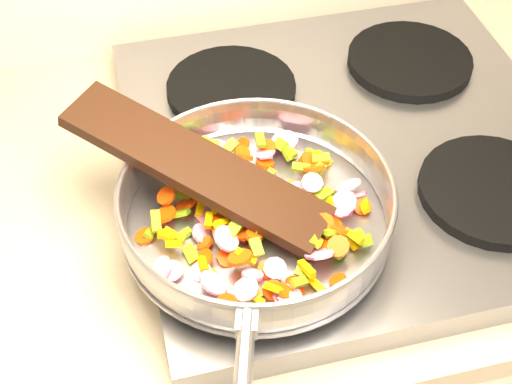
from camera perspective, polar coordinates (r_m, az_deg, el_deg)
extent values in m
cube|color=#939399|center=(1.01, 7.60, 3.32)|extent=(0.60, 0.60, 0.04)
cylinder|color=black|center=(0.86, 2.02, -3.11)|extent=(0.19, 0.19, 0.02)
cylinder|color=black|center=(0.96, 18.45, 0.13)|extent=(0.19, 0.19, 0.02)
cylinder|color=black|center=(1.06, -1.99, 8.30)|extent=(0.19, 0.19, 0.02)
cylinder|color=black|center=(1.13, 12.18, 10.24)|extent=(0.19, 0.19, 0.02)
cylinder|color=#9E9EA5|center=(0.86, 0.00, -2.36)|extent=(0.32, 0.32, 0.01)
torus|color=#9E9EA5|center=(0.83, 0.00, -1.00)|extent=(0.37, 0.37, 0.05)
torus|color=#9E9EA5|center=(0.82, 0.00, 0.19)|extent=(0.32, 0.32, 0.01)
cube|color=#9E9EA5|center=(0.72, -0.73, -10.34)|extent=(0.03, 0.04, 0.02)
cylinder|color=#EF3D06|center=(0.91, -1.10, 3.14)|extent=(0.03, 0.03, 0.02)
cylinder|color=#EF3D06|center=(0.84, -2.72, -2.03)|extent=(0.03, 0.03, 0.02)
cube|color=#EFA803|center=(0.91, -5.57, 2.71)|extent=(0.02, 0.02, 0.01)
cylinder|color=#BE1256|center=(0.84, -4.31, -3.38)|extent=(0.03, 0.03, 0.02)
cube|color=#EFA803|center=(0.79, 1.35, -6.21)|extent=(0.02, 0.02, 0.01)
cylinder|color=#BE1256|center=(0.94, -2.98, 3.45)|extent=(0.04, 0.05, 0.02)
cube|color=#6B9514|center=(0.83, -2.17, -3.81)|extent=(0.02, 0.02, 0.02)
cylinder|color=#BE1256|center=(0.87, 7.32, 0.52)|extent=(0.05, 0.04, 0.03)
cylinder|color=#BE1256|center=(0.82, 3.31, -3.30)|extent=(0.04, 0.04, 0.02)
cylinder|color=#BE1256|center=(0.76, 2.62, -8.50)|extent=(0.03, 0.03, 0.01)
cylinder|color=#EF3D06|center=(0.79, 0.96, -6.24)|extent=(0.03, 0.03, 0.01)
cube|color=#6B9514|center=(0.92, 2.77, 3.02)|extent=(0.02, 0.02, 0.02)
cylinder|color=#BE1256|center=(0.89, -5.00, 2.14)|extent=(0.04, 0.04, 0.03)
cylinder|color=#EF3D06|center=(0.82, 5.49, -3.96)|extent=(0.04, 0.04, 0.01)
cylinder|color=#EF3D06|center=(0.91, 0.75, 2.29)|extent=(0.03, 0.02, 0.01)
cube|color=#6B9514|center=(0.83, 1.72, -2.80)|extent=(0.02, 0.02, 0.02)
cube|color=#EFA803|center=(0.83, 7.58, -3.77)|extent=(0.02, 0.03, 0.02)
cylinder|color=#BE1256|center=(0.81, -2.40, -3.74)|extent=(0.04, 0.05, 0.03)
cube|color=#6B9514|center=(0.82, 6.68, -4.92)|extent=(0.02, 0.02, 0.01)
cube|color=#6B9514|center=(0.86, -1.43, -1.18)|extent=(0.03, 0.01, 0.02)
cylinder|color=#BE1256|center=(0.77, -0.81, -7.80)|extent=(0.04, 0.04, 0.02)
cylinder|color=#EF3D06|center=(0.82, 5.43, -2.55)|extent=(0.03, 0.03, 0.02)
cube|color=#6B9514|center=(0.82, 6.10, -3.32)|extent=(0.02, 0.02, 0.01)
cube|color=#EFA803|center=(0.83, -2.76, -2.50)|extent=(0.02, 0.02, 0.02)
cube|color=#6B9514|center=(0.92, -3.44, 3.77)|extent=(0.02, 0.01, 0.01)
cylinder|color=#BE1256|center=(0.88, 8.08, -0.17)|extent=(0.03, 0.03, 0.03)
cylinder|color=#EF3D06|center=(0.82, -2.57, -3.16)|extent=(0.04, 0.04, 0.02)
cube|color=#EFA803|center=(0.83, 4.53, -1.56)|extent=(0.03, 0.01, 0.01)
cylinder|color=#EF3D06|center=(0.91, 4.03, 2.25)|extent=(0.03, 0.03, 0.02)
cube|color=#EFA803|center=(0.86, -1.24, -0.34)|extent=(0.01, 0.02, 0.02)
cube|color=#EFA803|center=(0.84, 2.12, -2.54)|extent=(0.02, 0.02, 0.01)
cube|color=#EFA803|center=(0.79, 4.07, -6.13)|extent=(0.01, 0.03, 0.01)
cube|color=#6B9514|center=(0.92, 0.33, 4.18)|extent=(0.01, 0.02, 0.01)
cylinder|color=#BE1256|center=(0.85, 6.99, -0.95)|extent=(0.04, 0.04, 0.03)
cube|color=#6B9514|center=(0.82, 6.04, -3.17)|extent=(0.02, 0.02, 0.02)
cube|color=#EFA803|center=(0.80, -0.86, -5.18)|extent=(0.03, 0.02, 0.02)
cylinder|color=#EF3D06|center=(0.86, -7.21, -0.29)|extent=(0.03, 0.03, 0.02)
cylinder|color=#EF3D06|center=(0.85, -7.29, -1.79)|extent=(0.04, 0.04, 0.02)
cube|color=#EFA803|center=(0.88, -6.75, 0.26)|extent=(0.02, 0.02, 0.02)
cube|color=#6B9514|center=(0.92, -4.24, 3.93)|extent=(0.02, 0.02, 0.01)
cylinder|color=#EF3D06|center=(0.90, -4.06, 2.58)|extent=(0.03, 0.03, 0.02)
cube|color=#EFA803|center=(0.82, -7.22, -3.42)|extent=(0.02, 0.01, 0.01)
cylinder|color=#BE1256|center=(0.87, 4.52, 0.76)|extent=(0.04, 0.04, 0.02)
cylinder|color=#EF3D06|center=(0.93, -1.17, 3.67)|extent=(0.03, 0.04, 0.03)
cylinder|color=#BE1256|center=(0.87, 3.51, 0.36)|extent=(0.03, 0.03, 0.02)
cube|color=#EFA803|center=(0.81, -6.57, -4.14)|extent=(0.02, 0.02, 0.01)
cylinder|color=#EF3D06|center=(0.90, -6.40, 2.68)|extent=(0.03, 0.03, 0.02)
cube|color=#6B9514|center=(0.83, 8.70, -3.88)|extent=(0.02, 0.02, 0.02)
cylinder|color=#BE1256|center=(0.81, -7.61, -6.11)|extent=(0.04, 0.04, 0.03)
cylinder|color=#BE1256|center=(0.80, 5.07, -4.97)|extent=(0.05, 0.04, 0.03)
cylinder|color=#BE1256|center=(0.92, 0.72, 3.17)|extent=(0.03, 0.03, 0.01)
cube|color=#EFA803|center=(0.88, 4.58, 0.08)|extent=(0.03, 0.01, 0.01)
cube|color=#EFA803|center=(0.86, 6.24, -0.99)|extent=(0.02, 0.02, 0.02)
cylinder|color=#EF3D06|center=(0.78, 1.37, -7.88)|extent=(0.03, 0.03, 0.02)
cylinder|color=#BE1256|center=(0.84, -0.83, -3.16)|extent=(0.04, 0.03, 0.03)
cube|color=#EFA803|center=(0.83, -8.02, -2.32)|extent=(0.01, 0.03, 0.02)
cylinder|color=#BE1256|center=(0.88, 2.17, -0.06)|extent=(0.04, 0.03, 0.03)
cube|color=#6B9514|center=(0.89, 5.12, 1.87)|extent=(0.02, 0.02, 0.01)
cube|color=#6B9514|center=(0.93, 4.60, 3.09)|extent=(0.02, 0.02, 0.01)
cylinder|color=#BE1256|center=(0.86, -0.67, -1.32)|extent=(0.05, 0.04, 0.03)
cube|color=#EFA803|center=(0.84, -2.99, -1.12)|extent=(0.02, 0.02, 0.02)
cylinder|color=#BE1256|center=(0.93, 2.31, 3.77)|extent=(0.04, 0.03, 0.03)
cube|color=#6B9514|center=(0.87, 0.95, 1.26)|extent=(0.02, 0.02, 0.01)
cube|color=#EFA803|center=(0.80, -3.88, -6.33)|extent=(0.02, 0.02, 0.01)
cube|color=#EFA803|center=(0.93, -3.29, 3.01)|extent=(0.03, 0.01, 0.02)
cylinder|color=#EF3D06|center=(0.85, -8.91, -3.52)|extent=(0.03, 0.03, 0.02)
cylinder|color=#EF3D06|center=(0.94, -3.52, 3.41)|extent=(0.02, 0.03, 0.02)
cylinder|color=#BE1256|center=(0.84, 5.11, -1.85)|extent=(0.04, 0.04, 0.03)
cylinder|color=#BE1256|center=(0.87, -3.87, -0.87)|extent=(0.03, 0.03, 0.01)
cube|color=#EFA803|center=(0.87, -3.13, -0.84)|extent=(0.02, 0.01, 0.01)
cube|color=#EFA803|center=(0.87, -1.68, -0.70)|extent=(0.02, 0.02, 0.01)
cylinder|color=#EF3D06|center=(0.88, 4.66, 1.93)|extent=(0.04, 0.03, 0.03)
cube|color=#EFA803|center=(0.83, 3.20, -3.96)|extent=(0.01, 0.03, 0.02)
cube|color=#6B9514|center=(0.84, 0.43, -1.60)|extent=(0.02, 0.02, 0.01)
cylinder|color=#EF3D06|center=(0.91, 4.21, 2.64)|extent=(0.03, 0.02, 0.02)
cylinder|color=#EF3D06|center=(0.83, 6.75, -3.01)|extent=(0.03, 0.03, 0.03)
cube|color=#EFA803|center=(0.80, -4.24, -5.77)|extent=(0.01, 0.02, 0.01)
cylinder|color=#BE1256|center=(0.78, -0.28, -6.65)|extent=(0.03, 0.03, 0.02)
cube|color=#6B9514|center=(0.93, 4.52, 2.92)|extent=(0.03, 0.02, 0.01)
cylinder|color=#EF3D06|center=(0.81, -0.19, -3.50)|extent=(0.03, 0.03, 0.01)
cylinder|color=#EF3D06|center=(0.79, 6.59, -7.04)|extent=(0.03, 0.03, 0.02)
cylinder|color=#EF3D06|center=(0.77, -2.34, -9.01)|extent=(0.03, 0.03, 0.03)
cylinder|color=#BE1256|center=(0.89, -2.95, 0.60)|extent=(0.04, 0.04, 0.03)
cylinder|color=#EF3D06|center=(0.81, 6.61, -4.33)|extent=(0.03, 0.03, 0.02)
cube|color=#6B9514|center=(0.86, -3.19, -1.01)|extent=(0.02, 0.02, 0.01)
cylinder|color=#EF3D06|center=(0.90, -0.84, 2.81)|extent=(0.02, 0.02, 0.02)
cube|color=#6B9514|center=(0.80, 0.02, -4.44)|extent=(0.01, 0.02, 0.01)
cylinder|color=#EF3D06|center=(0.87, -4.71, 0.12)|extent=(0.03, 0.03, 0.02)
cube|color=#EFA803|center=(0.90, -2.77, 2.90)|extent=(0.02, 0.02, 0.01)
cube|color=#6B9514|center=(0.89, 3.60, 1.95)|extent=(0.03, 0.02, 0.01)
cylinder|color=#BE1256|center=(0.89, -1.29, 1.75)|extent=(0.03, 0.04, 0.02)
cylinder|color=#BE1256|center=(0.86, -0.76, 0.14)|extent=(0.03, 0.03, 0.02)
cylinder|color=#EF3D06|center=(0.83, -0.92, -3.20)|extent=(0.03, 0.04, 0.02)
cylinder|color=#EF3D06|center=(0.88, 2.27, 0.30)|extent=(0.03, 0.03, 0.02)
cylinder|color=#EF3D06|center=(0.92, 0.98, 3.57)|extent=(0.03, 0.02, 0.02)
cube|color=#6B9514|center=(0.83, -2.80, -3.22)|extent=(0.02, 0.01, 0.01)
cube|color=#6B9514|center=(0.78, -0.13, -7.74)|extent=(0.02, 0.02, 0.02)
cube|color=#EFA803|center=(0.79, 4.88, -7.45)|extent=(0.02, 0.02, 0.01)
cylinder|color=#BE1256|center=(0.86, -3.82, -1.86)|extent=(0.04, 0.04, 0.01)
cylinder|color=#BE1256|center=(0.78, 1.53, -6.11)|extent=(0.03, 0.03, 0.01)
cube|color=#EFA803|center=(0.84, -6.60, -3.46)|extent=(0.03, 0.02, 0.01)
cube|color=#EFA803|center=(0.77, 1.38, -7.71)|extent=(0.02, 0.02, 0.02)
cube|color=#EFA803|center=(0.92, 5.42, 2.71)|extent=(0.02, 0.03, 0.02)
cube|color=#6B9514|center=(0.80, 3.74, -6.22)|extent=(0.02, 0.02, 0.01)
cylinder|color=#EF3D06|center=(0.84, -1.26, -1.65)|extent=(0.04, 0.04, 0.01)
cube|color=#EFA803|center=(0.83, -3.81, -2.27)|extent=(0.01, 0.02, 0.01)
cube|color=#6B9514|center=(0.90, -5.34, 1.73)|extent=(0.02, 0.02, 0.02)
cylinder|color=#EF3D06|center=(0.81, -4.25, -5.40)|extent=(0.03, 0.04, 0.03)
cylinder|color=#BE1256|center=(0.79, -3.45, -7.27)|extent=(0.04, 0.04, 0.03)
cube|color=#6B9514|center=(0.92, 2.00, 3.82)|extent=(0.02, 0.02, 0.02)
cube|color=#6B9514|center=(0.91, 2.75, 3.30)|extent=(0.02, 0.02, 0.02)
cube|color=#6B9514|center=(0.91, -2.07, 3.66)|extent=(0.03, 0.02, 0.02)
cube|color=#6B9514|center=(0.82, -1.93, -3.14)|extent=(0.03, 0.03, 0.02)
cylinder|color=#EF3D06|center=(0.87, -5.60, -0.93)|extent=(0.03, 0.03, 0.03)
cylinder|color=#BE1256|center=(0.77, 2.57, -8.42)|extent=(0.05, 0.05, 0.01)
cylinder|color=#EF3D06|center=(0.88, 0.73, 0.42)|extent=(0.03, 0.03, 0.01)
cube|color=#EFA803|center=(0.86, -4.50, -1.21)|extent=(0.02, 0.03, 0.02)
cylinder|color=#EF3D06|center=(0.81, -2.36, -5.28)|extent=(0.03, 0.03, 0.02)
cube|color=#EFA803|center=(0.82, 0.07, -3.75)|extent=(0.02, 0.03, 0.01)
cube|color=#6B9514|center=(0.84, -8.46, -3.26)|extent=(0.02, 0.02, 0.02)
cylinder|color=#EF3D06|center=(0.79, -1.29, -5.27)|extent=(0.04, 0.03, 0.02)
cube|color=#6B9514|center=(0.87, -5.88, -0.07)|extent=(0.02, 0.02, 0.01)
cube|color=#EFA803|center=(0.91, 5.05, 2.72)|extent=(0.02, 0.01, 0.01)
cube|color=#6B9514|center=(0.85, -5.97, -1.70)|extent=(0.02, 0.02, 0.02)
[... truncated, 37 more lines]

